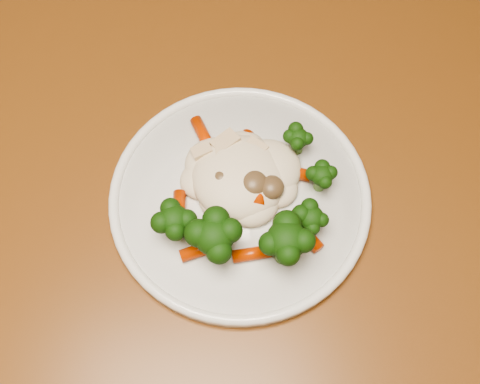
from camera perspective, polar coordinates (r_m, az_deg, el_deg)
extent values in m
plane|color=brown|center=(1.31, 8.26, -16.78)|extent=(3.00, 3.00, 0.00)
cube|color=brown|center=(0.58, -1.05, -6.83)|extent=(1.30, 1.00, 0.04)
cube|color=brown|center=(1.20, 20.38, 7.77)|extent=(0.07, 0.07, 0.71)
cylinder|color=white|center=(0.58, 0.00, -0.62)|extent=(0.25, 0.25, 0.01)
ellipsoid|color=beige|center=(0.57, -0.05, 1.91)|extent=(0.11, 0.10, 0.04)
ellipsoid|color=black|center=(0.54, -6.15, -3.13)|extent=(0.05, 0.05, 0.04)
ellipsoid|color=black|center=(0.53, -2.40, -4.81)|extent=(0.06, 0.06, 0.05)
ellipsoid|color=black|center=(0.53, 4.33, -5.14)|extent=(0.06, 0.06, 0.05)
ellipsoid|color=black|center=(0.55, 6.65, -2.87)|extent=(0.04, 0.04, 0.03)
ellipsoid|color=black|center=(0.57, 7.67, 1.15)|extent=(0.03, 0.03, 0.03)
ellipsoid|color=black|center=(0.59, 5.47, 4.68)|extent=(0.03, 0.03, 0.03)
cylinder|color=#C73904|center=(0.60, -3.30, 5.02)|extent=(0.03, 0.05, 0.01)
cylinder|color=#C73904|center=(0.59, 0.27, 4.25)|extent=(0.02, 0.04, 0.01)
cylinder|color=#C73904|center=(0.58, 4.79, 1.93)|extent=(0.04, 0.02, 0.01)
cylinder|color=#C73904|center=(0.57, -5.80, -1.86)|extent=(0.01, 0.04, 0.01)
cylinder|color=#C73904|center=(0.55, -3.46, -5.40)|extent=(0.05, 0.02, 0.01)
cylinder|color=#C73904|center=(0.55, 1.12, -5.88)|extent=(0.04, 0.02, 0.01)
cylinder|color=#C73904|center=(0.56, 6.25, -3.93)|extent=(0.03, 0.04, 0.01)
cylinder|color=#C73904|center=(0.56, 1.89, 0.52)|extent=(0.02, 0.04, 0.01)
cylinder|color=#C73904|center=(0.57, -2.02, 2.49)|extent=(0.03, 0.04, 0.01)
ellipsoid|color=brown|center=(0.56, 1.27, 0.81)|extent=(0.03, 0.03, 0.02)
ellipsoid|color=brown|center=(0.56, 2.98, 0.46)|extent=(0.02, 0.02, 0.02)
ellipsoid|color=brown|center=(0.56, -1.70, 1.33)|extent=(0.02, 0.02, 0.02)
cube|color=beige|center=(0.58, -1.31, 4.58)|extent=(0.03, 0.03, 0.01)
cube|color=beige|center=(0.58, 1.51, 4.15)|extent=(0.02, 0.02, 0.01)
cube|color=beige|center=(0.58, -3.60, 3.81)|extent=(0.02, 0.02, 0.01)
cube|color=beige|center=(0.58, -1.30, 3.89)|extent=(0.02, 0.02, 0.01)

